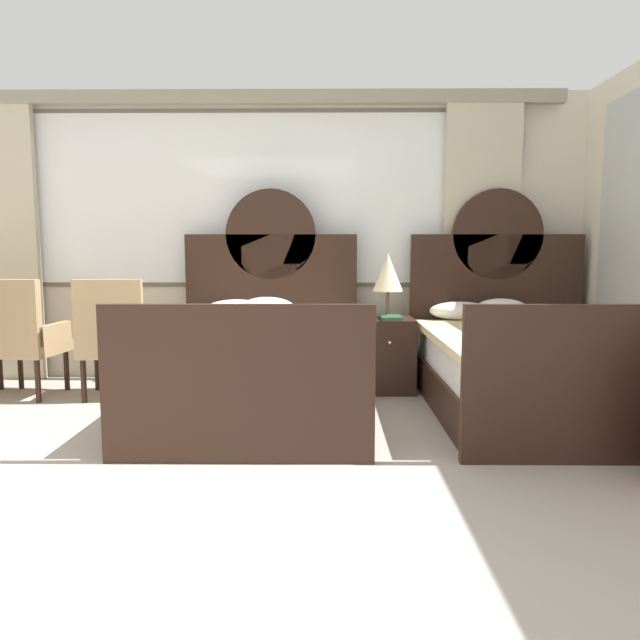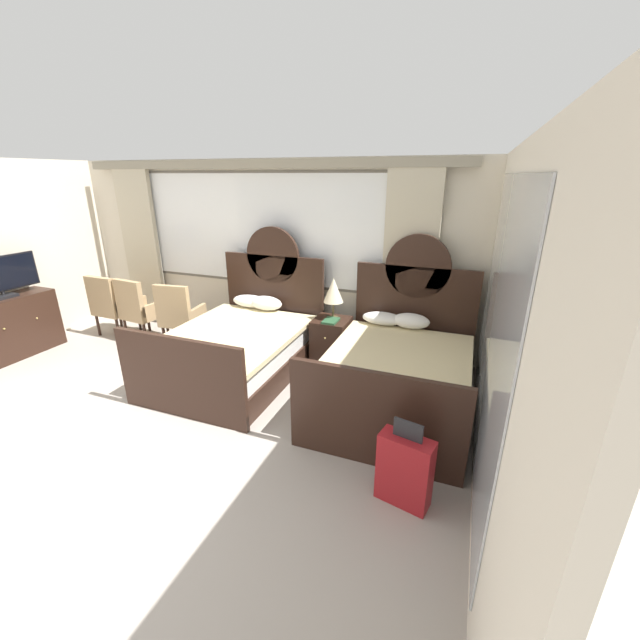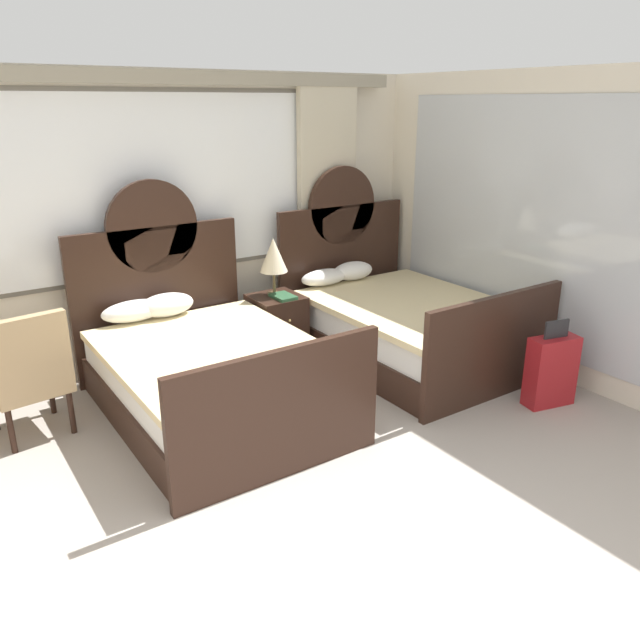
{
  "view_description": "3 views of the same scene",
  "coord_description": "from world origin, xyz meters",
  "px_view_note": "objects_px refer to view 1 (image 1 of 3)",
  "views": [
    {
      "loc": [
        0.81,
        -1.76,
        1.24
      ],
      "look_at": [
        0.76,
        2.49,
        0.74
      ],
      "focal_mm": 33.57,
      "sensor_mm": 36.0,
      "label": 1
    },
    {
      "loc": [
        2.99,
        -1.29,
        2.48
      ],
      "look_at": [
        1.41,
        2.81,
        0.86
      ],
      "focal_mm": 22.13,
      "sensor_mm": 36.0,
      "label": 2
    },
    {
      "loc": [
        -1.55,
        -1.57,
        2.43
      ],
      "look_at": [
        1.16,
        2.41,
        0.73
      ],
      "focal_mm": 34.91,
      "sensor_mm": 36.0,
      "label": 3
    }
  ],
  "objects_px": {
    "armchair_by_window_left": "(113,335)",
    "bed_near_window": "(259,364)",
    "armchair_by_window_centre": "(20,335)",
    "bed_near_mirror": "(531,365)",
    "book_on_nightstand": "(391,318)",
    "nightstand_between_beds": "(386,354)",
    "table_lamp_on_nightstand": "(388,273)"
  },
  "relations": [
    {
      "from": "nightstand_between_beds",
      "to": "table_lamp_on_nightstand",
      "type": "distance_m",
      "value": 0.71
    },
    {
      "from": "armchair_by_window_centre",
      "to": "table_lamp_on_nightstand",
      "type": "bearing_deg",
      "value": 6.35
    },
    {
      "from": "bed_near_window",
      "to": "armchair_by_window_centre",
      "type": "relative_size",
      "value": 2.23
    },
    {
      "from": "bed_near_mirror",
      "to": "nightstand_between_beds",
      "type": "height_order",
      "value": "bed_near_mirror"
    },
    {
      "from": "bed_near_mirror",
      "to": "armchair_by_window_left",
      "type": "height_order",
      "value": "bed_near_mirror"
    },
    {
      "from": "bed_near_window",
      "to": "armchair_by_window_left",
      "type": "relative_size",
      "value": 2.23
    },
    {
      "from": "armchair_by_window_centre",
      "to": "bed_near_mirror",
      "type": "bearing_deg",
      "value": -5.28
    },
    {
      "from": "bed_near_mirror",
      "to": "book_on_nightstand",
      "type": "height_order",
      "value": "bed_near_mirror"
    },
    {
      "from": "bed_near_mirror",
      "to": "nightstand_between_beds",
      "type": "xyz_separation_m",
      "value": [
        -1.04,
        0.68,
        -0.04
      ]
    },
    {
      "from": "book_on_nightstand",
      "to": "armchair_by_window_left",
      "type": "bearing_deg",
      "value": -175.03
    },
    {
      "from": "table_lamp_on_nightstand",
      "to": "armchair_by_window_left",
      "type": "height_order",
      "value": "table_lamp_on_nightstand"
    },
    {
      "from": "nightstand_between_beds",
      "to": "armchair_by_window_left",
      "type": "height_order",
      "value": "armchair_by_window_left"
    },
    {
      "from": "nightstand_between_beds",
      "to": "book_on_nightstand",
      "type": "bearing_deg",
      "value": -75.26
    },
    {
      "from": "nightstand_between_beds",
      "to": "book_on_nightstand",
      "type": "height_order",
      "value": "book_on_nightstand"
    },
    {
      "from": "table_lamp_on_nightstand",
      "to": "armchair_by_window_centre",
      "type": "bearing_deg",
      "value": -173.65
    },
    {
      "from": "book_on_nightstand",
      "to": "nightstand_between_beds",
      "type": "bearing_deg",
      "value": 104.74
    },
    {
      "from": "bed_near_mirror",
      "to": "book_on_nightstand",
      "type": "distance_m",
      "value": 1.2
    },
    {
      "from": "bed_near_mirror",
      "to": "armchair_by_window_centre",
      "type": "bearing_deg",
      "value": 174.72
    },
    {
      "from": "armchair_by_window_left",
      "to": "bed_near_window",
      "type": "bearing_deg",
      "value": -16.77
    },
    {
      "from": "nightstand_between_beds",
      "to": "table_lamp_on_nightstand",
      "type": "bearing_deg",
      "value": 78.91
    },
    {
      "from": "book_on_nightstand",
      "to": "bed_near_mirror",
      "type": "bearing_deg",
      "value": -29.94
    },
    {
      "from": "table_lamp_on_nightstand",
      "to": "armchair_by_window_centre",
      "type": "height_order",
      "value": "table_lamp_on_nightstand"
    },
    {
      "from": "bed_near_mirror",
      "to": "nightstand_between_beds",
      "type": "distance_m",
      "value": 1.24
    },
    {
      "from": "bed_near_window",
      "to": "nightstand_between_beds",
      "type": "distance_m",
      "value": 1.24
    },
    {
      "from": "armchair_by_window_left",
      "to": "armchair_by_window_centre",
      "type": "bearing_deg",
      "value": -179.99
    },
    {
      "from": "bed_near_window",
      "to": "table_lamp_on_nightstand",
      "type": "distance_m",
      "value": 1.44
    },
    {
      "from": "bed_near_mirror",
      "to": "book_on_nightstand",
      "type": "bearing_deg",
      "value": 150.06
    },
    {
      "from": "bed_near_window",
      "to": "armchair_by_window_centre",
      "type": "height_order",
      "value": "bed_near_window"
    },
    {
      "from": "book_on_nightstand",
      "to": "armchair_by_window_centre",
      "type": "relative_size",
      "value": 0.26
    },
    {
      "from": "table_lamp_on_nightstand",
      "to": "book_on_nightstand",
      "type": "xyz_separation_m",
      "value": [
        0.02,
        -0.14,
        -0.37
      ]
    },
    {
      "from": "bed_near_window",
      "to": "armchair_by_window_centre",
      "type": "bearing_deg",
      "value": 169.46
    },
    {
      "from": "table_lamp_on_nightstand",
      "to": "book_on_nightstand",
      "type": "height_order",
      "value": "table_lamp_on_nightstand"
    }
  ]
}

